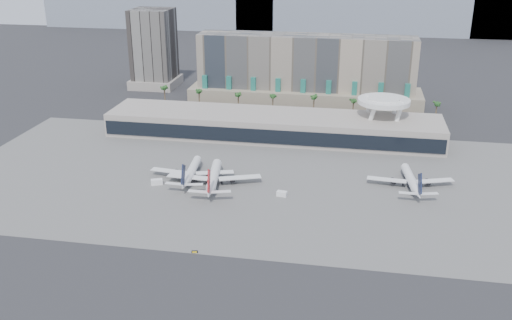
% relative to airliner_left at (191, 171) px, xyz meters
% --- Properties ---
extents(ground, '(900.00, 900.00, 0.00)m').
position_rel_airliner_left_xyz_m(ground, '(26.11, -50.11, -3.26)').
color(ground, '#232326').
rests_on(ground, ground).
extents(apron_pad, '(260.00, 130.00, 0.06)m').
position_rel_airliner_left_xyz_m(apron_pad, '(26.11, 4.89, -3.23)').
color(apron_pad, '#5B5B59').
rests_on(apron_pad, ground).
extents(mountain_ridge, '(680.00, 60.00, 70.00)m').
position_rel_airliner_left_xyz_m(mountain_ridge, '(53.99, 419.89, 26.63)').
color(mountain_ridge, gray).
rests_on(mountain_ridge, ground).
extents(hotel, '(140.00, 30.00, 42.00)m').
position_rel_airliner_left_xyz_m(hotel, '(36.11, 124.31, 13.55)').
color(hotel, gray).
rests_on(hotel, ground).
extents(office_tower, '(30.00, 30.00, 52.00)m').
position_rel_airliner_left_xyz_m(office_tower, '(-68.89, 149.89, 19.68)').
color(office_tower, black).
rests_on(office_tower, ground).
extents(terminal, '(170.00, 32.50, 14.50)m').
position_rel_airliner_left_xyz_m(terminal, '(26.11, 59.73, 3.25)').
color(terminal, '#B0A69A').
rests_on(terminal, ground).
extents(saucer_structure, '(26.00, 26.00, 21.89)m').
position_rel_airliner_left_xyz_m(saucer_structure, '(81.11, 65.89, 15.19)').
color(saucer_structure, white).
rests_on(saucer_structure, ground).
extents(palm_row, '(157.80, 2.80, 13.10)m').
position_rel_airliner_left_xyz_m(palm_row, '(33.11, 94.89, 7.23)').
color(palm_row, brown).
rests_on(palm_row, ground).
extents(airliner_left, '(36.27, 37.46, 12.93)m').
position_rel_airliner_left_xyz_m(airliner_left, '(0.00, 0.00, 0.00)').
color(airliner_left, white).
rests_on(airliner_left, ground).
extents(airliner_centre, '(39.36, 40.78, 14.13)m').
position_rel_airliner_left_xyz_m(airliner_centre, '(10.99, -4.69, 0.30)').
color(airliner_centre, white).
rests_on(airliner_centre, ground).
extents(airliner_right, '(35.77, 37.00, 12.79)m').
position_rel_airliner_left_xyz_m(airliner_right, '(91.78, 7.43, -0.03)').
color(airliner_right, white).
rests_on(airliner_right, ground).
extents(service_vehicle_a, '(5.29, 3.97, 2.33)m').
position_rel_airliner_left_xyz_m(service_vehicle_a, '(-12.46, -9.11, -2.10)').
color(service_vehicle_a, white).
rests_on(service_vehicle_a, ground).
extents(service_vehicle_b, '(4.30, 2.89, 2.05)m').
position_rel_airliner_left_xyz_m(service_vehicle_b, '(40.52, -11.05, -2.24)').
color(service_vehicle_b, white).
rests_on(service_vehicle_b, ground).
extents(taxiway_sign, '(2.04, 0.79, 0.92)m').
position_rel_airliner_left_xyz_m(taxiway_sign, '(18.32, -59.66, -2.80)').
color(taxiway_sign, black).
rests_on(taxiway_sign, ground).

